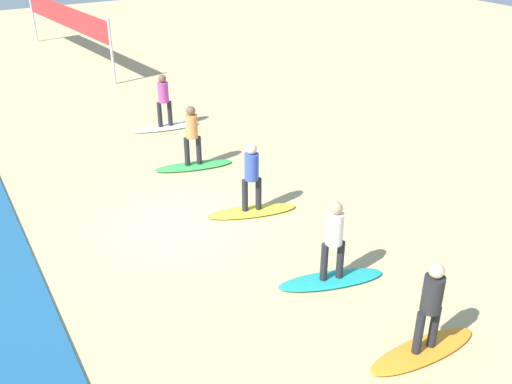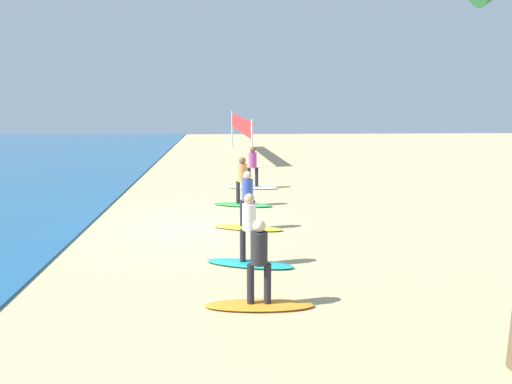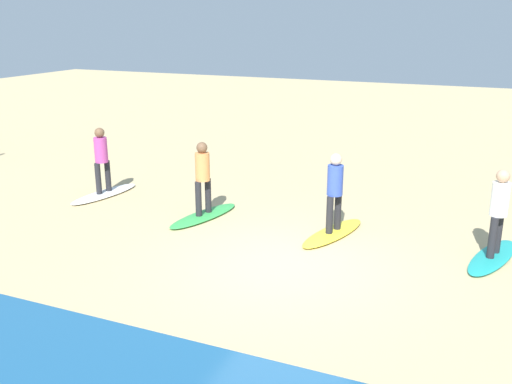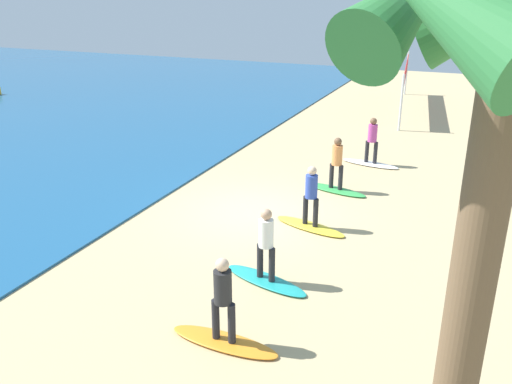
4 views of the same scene
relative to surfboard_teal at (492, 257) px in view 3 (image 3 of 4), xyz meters
name	(u,v)px [view 3 (image 3 of 4)]	position (x,y,z in m)	size (l,w,h in m)	color
ground_plane	(285,265)	(3.46, 1.75, -0.04)	(60.00, 60.00, 0.00)	tan
surfboard_teal	(492,257)	(0.00, 0.00, 0.00)	(2.10, 0.56, 0.09)	teal
surfer_teal	(499,207)	(0.00, 0.00, 0.99)	(0.32, 0.45, 1.64)	#232328
surfboard_yellow	(333,233)	(3.08, -0.02, 0.00)	(2.10, 0.56, 0.09)	yellow
surfer_yellow	(335,187)	(3.08, -0.02, 0.99)	(0.32, 0.45, 1.64)	#232328
surfboard_green	(204,216)	(6.04, 0.09, 0.00)	(2.10, 0.56, 0.09)	green
surfer_green	(203,173)	(6.04, 0.09, 0.99)	(0.32, 0.45, 1.64)	#232328
surfboard_white	(104,194)	(9.12, -0.37, 0.00)	(2.10, 0.56, 0.09)	white
surfer_white	(101,156)	(9.12, -0.37, 0.99)	(0.32, 0.46, 1.64)	#232328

